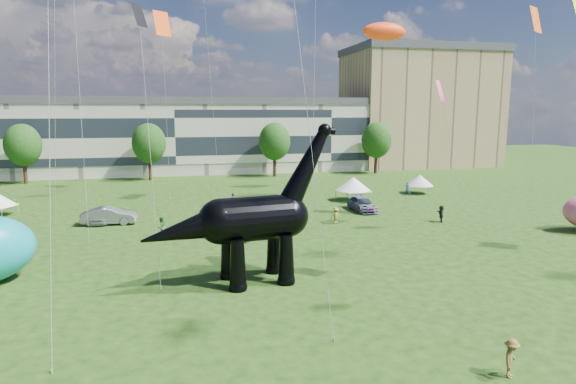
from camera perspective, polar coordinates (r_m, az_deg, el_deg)
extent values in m
plane|color=#16330C|center=(28.32, 3.26, -12.71)|extent=(220.00, 220.00, 0.00)
cube|color=beige|center=(87.32, -13.19, 6.20)|extent=(78.00, 11.00, 12.00)
cube|color=tan|center=(101.82, 15.22, 9.37)|extent=(28.00, 18.00, 22.00)
cylinder|color=#382314|center=(81.93, -28.69, 1.98)|extent=(0.56, 0.56, 3.20)
ellipsoid|color=#14380F|center=(81.54, -28.95, 5.27)|extent=(5.20, 5.20, 6.24)
cylinder|color=#382314|center=(78.86, -16.02, 2.53)|extent=(0.56, 0.56, 3.20)
ellipsoid|color=#14380F|center=(78.45, -16.18, 5.96)|extent=(5.20, 5.20, 6.24)
cylinder|color=#382314|center=(80.18, -1.59, 3.01)|extent=(0.56, 0.56, 3.20)
ellipsoid|color=#14380F|center=(79.78, -1.61, 6.38)|extent=(5.20, 5.20, 6.24)
cylinder|color=#382314|center=(85.46, 10.36, 3.26)|extent=(0.56, 0.56, 3.20)
ellipsoid|color=#14380F|center=(85.08, 10.45, 6.42)|extent=(5.20, 5.20, 6.24)
cone|color=black|center=(29.44, -5.99, -8.62)|extent=(1.23, 1.23, 3.14)
sphere|color=black|center=(29.90, -5.94, -11.13)|extent=(1.15, 1.15, 1.15)
cone|color=black|center=(31.57, -7.09, -7.38)|extent=(1.23, 1.23, 3.14)
sphere|color=black|center=(32.00, -7.04, -9.75)|extent=(1.15, 1.15, 1.15)
cone|color=black|center=(30.36, -0.21, -8.00)|extent=(1.23, 1.23, 3.14)
sphere|color=black|center=(30.80, -0.21, -10.45)|extent=(1.15, 1.15, 1.15)
cone|color=black|center=(32.43, -1.67, -6.85)|extent=(1.23, 1.23, 3.14)
sphere|color=black|center=(32.84, -1.66, -9.16)|extent=(1.15, 1.15, 1.15)
cylinder|color=black|center=(30.23, -3.96, -3.17)|extent=(4.76, 3.44, 2.82)
sphere|color=black|center=(29.68, -8.02, -3.48)|extent=(2.82, 2.82, 2.82)
sphere|color=black|center=(30.93, -0.07, -2.85)|extent=(2.72, 2.72, 2.72)
cone|color=black|center=(30.90, 2.15, 2.83)|extent=(4.13, 2.13, 5.54)
sphere|color=black|center=(31.24, 4.34, 7.30)|extent=(0.88, 0.88, 0.88)
cylinder|color=black|center=(31.38, 4.86, 7.21)|extent=(0.79, 0.56, 0.46)
cone|color=black|center=(29.37, -12.12, -4.44)|extent=(5.79, 2.99, 3.07)
imported|color=silver|center=(50.14, -21.33, -2.66)|extent=(1.69, 4.08, 1.38)
imported|color=gray|center=(49.18, -20.43, -2.66)|extent=(5.17, 2.08, 1.67)
imported|color=silver|center=(49.77, -3.93, -2.08)|extent=(5.30, 2.80, 1.42)
imported|color=#595960|center=(52.95, 8.79, -1.44)|extent=(2.22, 5.12, 1.47)
cube|color=white|center=(58.88, 7.73, 0.15)|extent=(3.86, 3.86, 0.13)
cone|color=white|center=(58.75, 7.75, 0.99)|extent=(4.89, 4.89, 1.63)
cylinder|color=#999999|center=(56.92, 7.22, -0.77)|extent=(0.07, 0.07, 1.20)
cylinder|color=#999999|center=(58.55, 9.77, -0.55)|extent=(0.07, 0.07, 1.20)
cylinder|color=#999999|center=(59.49, 5.69, -0.30)|extent=(0.07, 0.07, 1.20)
cylinder|color=#999999|center=(61.06, 8.17, -0.09)|extent=(0.07, 0.07, 1.20)
cube|color=silver|center=(65.70, 15.30, 0.73)|extent=(3.56, 3.56, 0.11)
cone|color=silver|center=(65.60, 15.33, 1.37)|extent=(4.50, 4.50, 1.41)
cylinder|color=#999999|center=(64.29, 14.32, 0.11)|extent=(0.06, 0.06, 1.03)
cylinder|color=#999999|center=(64.74, 16.62, 0.08)|extent=(0.06, 0.06, 1.03)
cylinder|color=#999999|center=(66.86, 13.99, 0.48)|extent=(0.06, 0.06, 1.03)
cylinder|color=#999999|center=(67.29, 16.20, 0.44)|extent=(0.06, 0.06, 1.03)
cylinder|color=#999999|center=(56.36, -30.80, -2.25)|extent=(0.06, 0.06, 1.03)
cylinder|color=#999999|center=(58.46, -29.34, -1.75)|extent=(0.06, 0.06, 1.03)
imported|color=#4A2C65|center=(54.02, -6.54, -1.03)|extent=(0.78, 1.09, 1.72)
imported|color=#386E2C|center=(42.73, -14.79, -4.04)|extent=(1.13, 1.12, 1.83)
imported|color=maroon|center=(39.86, -5.13, -4.73)|extent=(1.07, 0.96, 1.83)
imported|color=olive|center=(46.50, 5.67, -2.81)|extent=(1.04, 0.60, 1.62)
imported|color=#346A84|center=(63.95, 13.98, 0.39)|extent=(0.75, 0.67, 1.72)
imported|color=black|center=(49.38, 17.69, -2.46)|extent=(0.93, 1.63, 1.67)
imported|color=brown|center=(22.53, 24.94, -17.46)|extent=(1.19, 1.17, 1.64)
plane|color=#ED550F|center=(50.11, 27.31, 17.70)|extent=(2.34, 1.72, 2.29)
plane|color=black|center=(33.06, -17.21, 19.36)|extent=(1.17, 1.46, 1.40)
ellipsoid|color=#F03C10|center=(63.77, 11.34, 18.15)|extent=(5.20, 6.01, 2.17)
plane|color=#F7480D|center=(64.27, -14.69, 18.74)|extent=(2.79, 2.41, 3.01)
plane|color=#ED4176|center=(49.00, 17.61, 11.36)|extent=(1.91, 1.95, 2.00)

